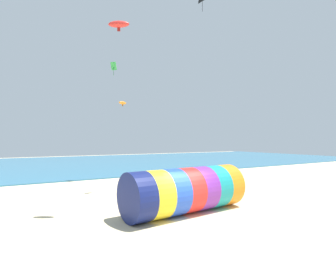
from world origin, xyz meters
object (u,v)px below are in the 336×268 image
kite_orange_parafoil (123,103)px  kite_handler (238,187)px  giant_inflatable_tube (186,190)px  kite_red_parafoil (119,24)px  kite_green_diamond (114,66)px  bystander_near_water (174,182)px

kite_orange_parafoil → kite_handler: bearing=-44.5°
giant_inflatable_tube → kite_red_parafoil: kite_red_parafoil is taller
kite_orange_parafoil → kite_green_diamond: (1.23, 5.97, 4.52)m
giant_inflatable_tube → bystander_near_water: size_ratio=4.45×
kite_red_parafoil → bystander_near_water: bearing=33.1°
kite_handler → kite_orange_parafoil: bearing=135.5°
kite_orange_parafoil → bystander_near_water: 7.32m
kite_red_parafoil → bystander_near_water: kite_red_parafoil is taller
giant_inflatable_tube → kite_orange_parafoil: bearing=99.7°
kite_green_diamond → giant_inflatable_tube: bearing=-90.1°
kite_green_diamond → bystander_near_water: kite_green_diamond is taller
giant_inflatable_tube → kite_handler: 5.12m
giant_inflatable_tube → kite_green_diamond: (0.03, 13.02, 10.27)m
giant_inflatable_tube → bystander_near_water: bearing=66.0°
kite_green_diamond → bystander_near_water: 13.50m
kite_orange_parafoil → kite_green_diamond: size_ratio=0.59×
kite_red_parafoil → bystander_near_water: 11.84m
kite_green_diamond → bystander_near_water: size_ratio=0.79×
giant_inflatable_tube → bystander_near_water: (2.25, 5.05, -0.40)m
kite_handler → kite_green_diamond: kite_green_diamond is taller
bystander_near_water → giant_inflatable_tube: bearing=-114.0°
giant_inflatable_tube → kite_red_parafoil: bearing=160.8°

